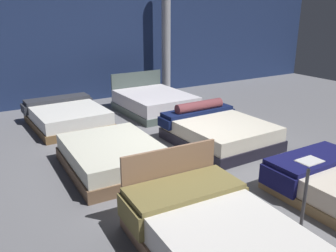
{
  "coord_description": "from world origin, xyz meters",
  "views": [
    {
      "loc": [
        -3.26,
        -5.04,
        2.61
      ],
      "look_at": [
        0.12,
        0.55,
        0.44
      ],
      "focal_mm": 38.14,
      "sensor_mm": 36.0,
      "label": 1
    }
  ],
  "objects_px": {
    "bed_0": "(214,234)",
    "bed_5": "(154,103)",
    "bed_3": "(218,131)",
    "bed_2": "(113,157)",
    "support_pillar": "(166,38)",
    "bed_4": "(67,116)",
    "price_sign": "(303,208)"
  },
  "relations": [
    {
      "from": "bed_0",
      "to": "bed_5",
      "type": "bearing_deg",
      "value": 70.18
    },
    {
      "from": "bed_3",
      "to": "bed_5",
      "type": "height_order",
      "value": "bed_5"
    },
    {
      "from": "bed_2",
      "to": "bed_3",
      "type": "relative_size",
      "value": 0.97
    },
    {
      "from": "bed_5",
      "to": "support_pillar",
      "type": "xyz_separation_m",
      "value": [
        1.34,
        1.63,
        1.5
      ]
    },
    {
      "from": "bed_0",
      "to": "support_pillar",
      "type": "xyz_separation_m",
      "value": [
        3.57,
        6.97,
        1.49
      ]
    },
    {
      "from": "bed_2",
      "to": "bed_5",
      "type": "relative_size",
      "value": 0.95
    },
    {
      "from": "bed_4",
      "to": "support_pillar",
      "type": "bearing_deg",
      "value": 22.13
    },
    {
      "from": "bed_0",
      "to": "bed_4",
      "type": "bearing_deg",
      "value": 93.46
    },
    {
      "from": "bed_2",
      "to": "bed_4",
      "type": "xyz_separation_m",
      "value": [
        0.02,
        2.75,
        0.0
      ]
    },
    {
      "from": "bed_3",
      "to": "bed_5",
      "type": "distance_m",
      "value": 2.67
    },
    {
      "from": "bed_4",
      "to": "support_pillar",
      "type": "height_order",
      "value": "support_pillar"
    },
    {
      "from": "bed_4",
      "to": "bed_2",
      "type": "bearing_deg",
      "value": -91.9
    },
    {
      "from": "bed_0",
      "to": "bed_5",
      "type": "distance_m",
      "value": 5.79
    },
    {
      "from": "bed_3",
      "to": "bed_4",
      "type": "distance_m",
      "value": 3.54
    },
    {
      "from": "bed_4",
      "to": "bed_5",
      "type": "xyz_separation_m",
      "value": [
        2.29,
        -0.04,
        0.02
      ]
    },
    {
      "from": "bed_2",
      "to": "bed_3",
      "type": "xyz_separation_m",
      "value": [
        2.29,
        0.04,
        0.03
      ]
    },
    {
      "from": "bed_2",
      "to": "price_sign",
      "type": "height_order",
      "value": "price_sign"
    },
    {
      "from": "bed_0",
      "to": "support_pillar",
      "type": "height_order",
      "value": "support_pillar"
    },
    {
      "from": "bed_3",
      "to": "bed_5",
      "type": "xyz_separation_m",
      "value": [
        0.02,
        2.67,
        -0.0
      ]
    },
    {
      "from": "bed_3",
      "to": "price_sign",
      "type": "xyz_separation_m",
      "value": [
        -1.11,
        -2.95,
        0.12
      ]
    },
    {
      "from": "bed_2",
      "to": "price_sign",
      "type": "bearing_deg",
      "value": -65.84
    },
    {
      "from": "bed_0",
      "to": "support_pillar",
      "type": "bearing_deg",
      "value": 65.74
    },
    {
      "from": "bed_2",
      "to": "price_sign",
      "type": "distance_m",
      "value": 3.14
    },
    {
      "from": "bed_2",
      "to": "price_sign",
      "type": "relative_size",
      "value": 2.01
    },
    {
      "from": "bed_0",
      "to": "bed_3",
      "type": "distance_m",
      "value": 3.47
    },
    {
      "from": "bed_3",
      "to": "bed_4",
      "type": "height_order",
      "value": "bed_3"
    },
    {
      "from": "bed_4",
      "to": "price_sign",
      "type": "distance_m",
      "value": 5.78
    },
    {
      "from": "bed_3",
      "to": "support_pillar",
      "type": "height_order",
      "value": "support_pillar"
    },
    {
      "from": "bed_2",
      "to": "bed_3",
      "type": "bearing_deg",
      "value": 3.08
    },
    {
      "from": "bed_2",
      "to": "support_pillar",
      "type": "bearing_deg",
      "value": 52.06
    },
    {
      "from": "bed_5",
      "to": "price_sign",
      "type": "bearing_deg",
      "value": -102.05
    },
    {
      "from": "bed_3",
      "to": "support_pillar",
      "type": "distance_m",
      "value": 4.75
    }
  ]
}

